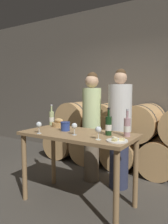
% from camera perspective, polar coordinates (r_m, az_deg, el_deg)
% --- Properties ---
extents(ground_plane, '(10.00, 10.00, 0.00)m').
position_cam_1_polar(ground_plane, '(3.06, -1.53, -22.64)').
color(ground_plane, '#4C473F').
extents(stone_wall_back, '(10.00, 0.12, 3.20)m').
position_cam_1_polar(stone_wall_back, '(4.62, 13.33, 7.51)').
color(stone_wall_back, '#60594F').
rests_on(stone_wall_back, ground_plane).
extents(barrel_stack, '(3.35, 0.86, 1.21)m').
position_cam_1_polar(barrel_stack, '(4.19, 10.55, -6.45)').
color(barrel_stack, tan).
rests_on(barrel_stack, ground_plane).
extents(tasting_table, '(1.43, 0.71, 0.92)m').
position_cam_1_polar(tasting_table, '(2.77, -1.57, -8.33)').
color(tasting_table, '#99754C').
rests_on(tasting_table, ground_plane).
extents(person_left, '(0.29, 0.29, 1.73)m').
position_cam_1_polar(person_left, '(3.45, 2.02, -3.31)').
color(person_left, '#756651').
rests_on(person_left, ground_plane).
extents(person_right, '(0.34, 0.34, 1.76)m').
position_cam_1_polar(person_right, '(3.25, 9.27, -4.19)').
color(person_right, '#2D334C').
rests_on(person_right, ground_plane).
extents(wine_bottle_red, '(0.08, 0.08, 0.33)m').
position_cam_1_polar(wine_bottle_red, '(2.60, 6.42, -3.57)').
color(wine_bottle_red, '#193819').
rests_on(wine_bottle_red, tasting_table).
extents(wine_bottle_white, '(0.08, 0.08, 0.31)m').
position_cam_1_polar(wine_bottle_white, '(3.36, -8.46, -1.56)').
color(wine_bottle_white, '#ADBC7F').
rests_on(wine_bottle_white, tasting_table).
extents(wine_bottle_rose, '(0.08, 0.08, 0.32)m').
position_cam_1_polar(wine_bottle_rose, '(2.56, 11.19, -3.89)').
color(wine_bottle_rose, '#BC8E93').
rests_on(wine_bottle_rose, tasting_table).
extents(blue_crock, '(0.13, 0.13, 0.12)m').
position_cam_1_polar(blue_crock, '(2.88, -4.91, -3.64)').
color(blue_crock, navy).
rests_on(blue_crock, tasting_table).
extents(bread_basket, '(0.20, 0.20, 0.12)m').
position_cam_1_polar(bread_basket, '(3.22, -6.65, -2.95)').
color(bread_basket, '#A87F4C').
rests_on(bread_basket, tasting_table).
extents(cheese_plate, '(0.23, 0.23, 0.04)m').
position_cam_1_polar(cheese_plate, '(2.33, 8.63, -7.36)').
color(cheese_plate, white).
rests_on(cheese_plate, tasting_table).
extents(wine_glass_far_left, '(0.07, 0.07, 0.15)m').
position_cam_1_polar(wine_glass_far_left, '(2.75, -11.71, -3.32)').
color(wine_glass_far_left, white).
rests_on(wine_glass_far_left, tasting_table).
extents(wine_glass_left, '(0.07, 0.07, 0.15)m').
position_cam_1_polar(wine_glass_left, '(2.60, -2.53, -3.73)').
color(wine_glass_left, white).
rests_on(wine_glass_left, tasting_table).
extents(wine_glass_center, '(0.07, 0.07, 0.15)m').
position_cam_1_polar(wine_glass_center, '(2.36, 3.77, -4.72)').
color(wine_glass_center, white).
rests_on(wine_glass_center, tasting_table).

